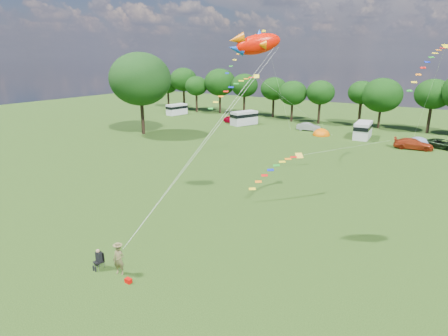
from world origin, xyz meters
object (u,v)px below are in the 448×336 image
Objects in this scene: camp_chair at (99,257)px; car_b at (309,127)px; tent_orange at (321,135)px; fish_kite at (254,44)px; big_tree at (140,79)px; car_d at (442,144)px; campervan_b at (244,117)px; car_a at (232,120)px; campervan_a at (177,109)px; campervan_c at (363,130)px; tent_greyblue at (418,146)px; kite_flyer at (119,260)px; car_c at (413,144)px.

car_b is at bearing 103.69° from camp_chair.
tent_orange is 0.91× the size of fish_kite.
tent_orange is (25.36, 15.68, -9.00)m from big_tree.
fish_kite is (33.50, -21.71, 4.41)m from big_tree.
car_d is 33.20m from campervan_b.
camp_chair is (2.94, -46.96, 0.78)m from tent_orange.
campervan_a is at bearing 100.87° from car_a.
car_b is 0.69× the size of campervan_c.
campervan_a is at bearing 115.96° from big_tree.
car_d is 0.87× the size of campervan_c.
car_d is at bearing 20.99° from big_tree.
car_d is 3.03m from tent_greyblue.
car_b is 20.78m from car_d.
tent_greyblue is at bearing 57.27° from kite_flyer.
big_tree is at bearing 138.64° from camp_chair.
campervan_b reaches higher than campervan_a.
fish_kite is at bearing -128.04° from campervan_b.
tent_orange is 0.81× the size of tent_greyblue.
fish_kite is (5.19, 9.57, 12.62)m from camp_chair.
car_c is at bearing 44.71° from fish_kite.
car_b is 1.22× the size of tent_orange.
camp_chair is 0.39× the size of fish_kite.
car_c is at bearing 149.16° from car_d.
campervan_a is 1.45× the size of fish_kite.
campervan_c reaches higher than car_b.
kite_flyer is 1.43× the size of camp_chair.
car_c is at bearing -76.09° from campervan_b.
big_tree is at bearing 119.76° from car_b.
car_a is 0.84× the size of campervan_a.
car_c is 2.61× the size of kite_flyer.
car_a is at bearing 74.59° from car_c.
car_c is at bearing -77.04° from car_a.
campervan_a is 60.75m from fish_kite.
car_b is 17.86m from tent_greyblue.
car_c reaches higher than tent_orange.
car_c reaches higher than tent_greyblue.
car_b is 43.50m from fish_kite.
kite_flyer is (7.76, -49.26, 0.29)m from car_b.
kite_flyer is at bearing 171.90° from campervan_c.
big_tree reaches higher than campervan_c.
kite_flyer is (-9.67, -44.68, 0.21)m from car_c.
tent_orange is (34.84, -3.78, -1.23)m from campervan_a.
tent_orange is 47.05m from camp_chair.
car_b is 4.25m from tent_orange.
fish_kite is at bearing -126.06° from campervan_a.
camp_chair is at bearing -103.57° from tent_greyblue.
fish_kite reaches higher than car_a.
kite_flyer is (20.24, -48.00, -0.42)m from campervan_b.
kite_flyer is at bearing -101.92° from tent_greyblue.
campervan_c is at bearing 67.09° from kite_flyer.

